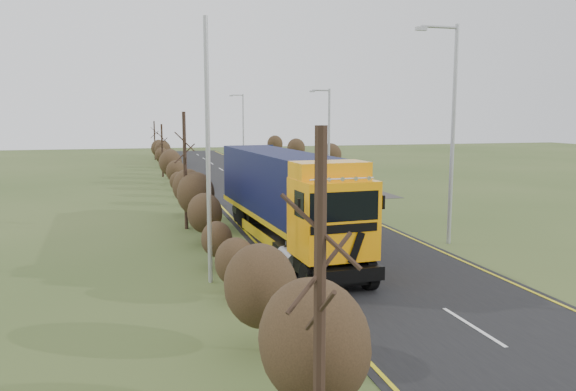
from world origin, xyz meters
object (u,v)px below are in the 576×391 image
(speed_sign, at_px, (327,172))
(car_red_hatchback, at_px, (326,179))
(streetlight_near, at_px, (451,125))
(lorry, at_px, (285,193))
(car_blue_sedan, at_px, (321,177))

(speed_sign, bearing_deg, car_red_hatchback, 72.71)
(car_red_hatchback, relative_size, streetlight_near, 0.41)
(lorry, bearing_deg, car_red_hatchback, 62.73)
(lorry, distance_m, streetlight_near, 8.00)
(streetlight_near, bearing_deg, car_blue_sedan, 86.54)
(car_red_hatchback, xyz_separation_m, car_blue_sedan, (-0.03, 1.12, 0.01))
(car_red_hatchback, distance_m, streetlight_near, 21.57)
(streetlight_near, bearing_deg, car_red_hatchback, 86.28)
(car_blue_sedan, bearing_deg, lorry, 101.23)
(car_red_hatchback, height_order, speed_sign, speed_sign)
(speed_sign, bearing_deg, streetlight_near, -92.51)
(lorry, relative_size, streetlight_near, 1.58)
(lorry, bearing_deg, car_blue_sedan, 63.95)
(car_blue_sedan, distance_m, speed_sign, 2.91)
(car_blue_sedan, bearing_deg, car_red_hatchback, 125.19)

